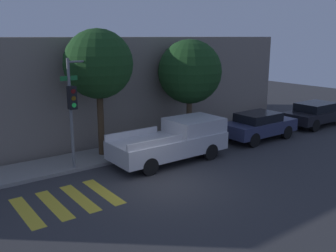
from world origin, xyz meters
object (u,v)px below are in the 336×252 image
object	(u,v)px
sedan_middle	(316,113)
tree_near_corner	(98,64)
pickup_truck	(175,140)
traffic_light_pole	(83,93)
sedan_near_corner	(259,125)
tree_midblock	(190,72)

from	to	relation	value
sedan_middle	tree_near_corner	bearing A→B (deg)	170.26
pickup_truck	tree_near_corner	size ratio (longest dim) A/B	0.92
traffic_light_pole	sedan_middle	bearing A→B (deg)	-4.97
tree_near_corner	pickup_truck	bearing A→B (deg)	-43.50
sedan_near_corner	sedan_middle	distance (m)	5.31
traffic_light_pole	pickup_truck	bearing A→B (deg)	-19.28
traffic_light_pole	pickup_truck	world-z (taller)	traffic_light_pole
pickup_truck	sedan_middle	world-z (taller)	pickup_truck
pickup_truck	tree_midblock	size ratio (longest dim) A/B	1.00
tree_near_corner	tree_midblock	size ratio (longest dim) A/B	1.09
pickup_truck	traffic_light_pole	bearing A→B (deg)	160.72
tree_midblock	sedan_near_corner	bearing A→B (deg)	-38.33
pickup_truck	tree_midblock	world-z (taller)	tree_midblock
traffic_light_pole	sedan_near_corner	bearing A→B (deg)	-7.80
sedan_near_corner	tree_near_corner	size ratio (longest dim) A/B	0.74
sedan_near_corner	sedan_middle	xyz separation A→B (m)	(5.31, -0.00, -0.01)
sedan_middle	tree_midblock	distance (m)	8.98
traffic_light_pole	tree_near_corner	distance (m)	1.87
pickup_truck	sedan_middle	bearing A→B (deg)	-0.00
traffic_light_pole	tree_near_corner	world-z (taller)	tree_near_corner
sedan_middle	traffic_light_pole	bearing A→B (deg)	175.03
sedan_near_corner	tree_midblock	distance (m)	4.63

